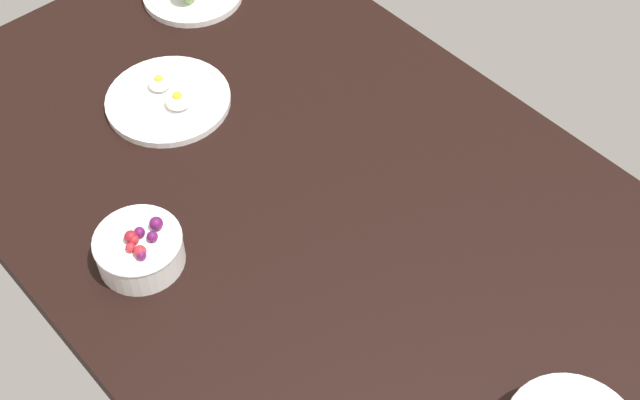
# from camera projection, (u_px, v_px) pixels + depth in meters

# --- Properties ---
(dining_table) EXTENTS (1.50, 0.87, 0.04)m
(dining_table) POSITION_uv_depth(u_px,v_px,m) (320.00, 216.00, 1.43)
(dining_table) COLOR black
(dining_table) RESTS_ON ground
(bowl_berries) EXTENTS (0.14, 0.14, 0.07)m
(bowl_berries) POSITION_uv_depth(u_px,v_px,m) (140.00, 249.00, 1.32)
(bowl_berries) COLOR white
(bowl_berries) RESTS_ON dining_table
(plate_eggs) EXTENTS (0.22, 0.22, 0.05)m
(plate_eggs) POSITION_uv_depth(u_px,v_px,m) (168.00, 99.00, 1.56)
(plate_eggs) COLOR white
(plate_eggs) RESTS_ON dining_table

